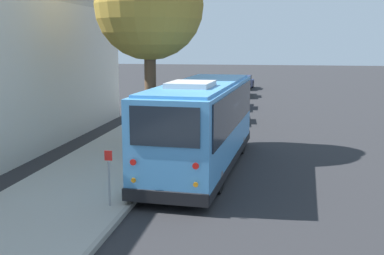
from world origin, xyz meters
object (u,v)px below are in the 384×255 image
object	(u,v)px
parked_sedan_tan	(240,90)
sign_post_far	(129,164)
shuttle_bus	(202,121)
parked_sedan_blue	(231,99)
sign_post_near	(109,178)
parked_sedan_black	(224,111)
parked_sedan_navy	(243,83)

from	to	relation	value
parked_sedan_tan	sign_post_far	size ratio (longest dim) A/B	3.29
shuttle_bus	parked_sedan_blue	distance (m)	17.04
shuttle_bus	sign_post_near	size ratio (longest dim) A/B	6.25
parked_sedan_black	sign_post_far	bearing A→B (deg)	169.71
shuttle_bus	parked_sedan_blue	xyz separation A→B (m)	(16.99, 0.34, -1.20)
sign_post_far	parked_sedan_blue	bearing A→B (deg)	-4.48
parked_sedan_black	sign_post_far	distance (m)	14.12
sign_post_near	parked_sedan_tan	bearing A→B (deg)	-3.34
shuttle_bus	parked_sedan_navy	world-z (taller)	shuttle_bus
shuttle_bus	parked_sedan_tan	world-z (taller)	shuttle_bus
parked_sedan_black	parked_sedan_tan	world-z (taller)	parked_sedan_black
parked_sedan_black	sign_post_near	bearing A→B (deg)	170.51
parked_sedan_black	parked_sedan_tan	bearing A→B (deg)	-3.95
parked_sedan_tan	parked_sedan_black	bearing A→B (deg)	176.15
shuttle_bus	sign_post_far	distance (m)	3.62
shuttle_bus	sign_post_far	size ratio (longest dim) A/B	7.10
shuttle_bus	parked_sedan_tan	size ratio (longest dim) A/B	2.16
parked_sedan_black	sign_post_far	world-z (taller)	sign_post_far
sign_post_near	sign_post_far	distance (m)	1.94
parked_sedan_black	sign_post_far	size ratio (longest dim) A/B	3.12
shuttle_bus	parked_sedan_navy	size ratio (longest dim) A/B	2.16
parked_sedan_blue	shuttle_bus	bearing A→B (deg)	179.98
parked_sedan_tan	parked_sedan_blue	bearing A→B (deg)	175.33
sign_post_near	sign_post_far	xyz separation A→B (m)	(1.93, 0.00, -0.12)
parked_sedan_black	parked_sedan_tan	distance (m)	13.28
parked_sedan_navy	shuttle_bus	bearing A→B (deg)	-175.42
parked_sedan_blue	sign_post_near	distance (m)	21.90
parked_sedan_navy	sign_post_far	bearing A→B (deg)	-178.67
parked_sedan_black	shuttle_bus	bearing A→B (deg)	177.74
parked_sedan_tan	parked_sedan_navy	bearing A→B (deg)	-2.88
parked_sedan_black	parked_sedan_blue	world-z (taller)	parked_sedan_blue
sign_post_near	sign_post_far	world-z (taller)	sign_post_near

